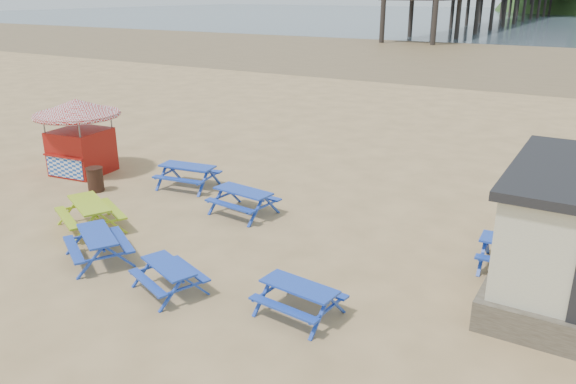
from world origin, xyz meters
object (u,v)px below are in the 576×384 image
Objects in this scene: picnic_table_blue_b at (244,202)px; picnic_table_yellow at (90,216)px; ice_cream_kiosk at (79,127)px; litter_bin at (95,179)px; picnic_table_blue_a at (188,176)px.

picnic_table_yellow reaches higher than picnic_table_blue_b.
ice_cream_kiosk is 4.15× the size of litter_bin.
picnic_table_yellow is 3.58m from litter_bin.
picnic_table_blue_a is 4.50m from picnic_table_yellow.
picnic_table_yellow is at bearing -43.73° from litter_bin.
litter_bin reaches higher than picnic_table_blue_b.
litter_bin is (-2.58, 2.47, 0.02)m from picnic_table_yellow.
ice_cream_kiosk is at bearing -176.34° from picnic_table_blue_b.
picnic_table_blue_a is 1.06× the size of picnic_table_blue_b.
litter_bin reaches higher than picnic_table_blue_a.
picnic_table_yellow reaches higher than picnic_table_blue_a.
picnic_table_blue_a is 2.52× the size of litter_bin.
ice_cream_kiosk reaches higher than picnic_table_blue_b.
picnic_table_blue_b is at bearing -27.47° from picnic_table_blue_a.
picnic_table_blue_b is 0.82× the size of picnic_table_yellow.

